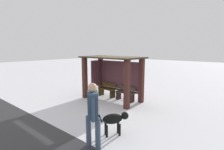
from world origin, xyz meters
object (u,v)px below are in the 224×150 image
object	(u,v)px
bench_center_inside	(125,94)
bench_left_inside	(107,90)
bus_shelter	(113,71)
dog	(115,119)
person_walking	(93,110)

from	to	relation	value
bench_center_inside	bench_left_inside	bearing A→B (deg)	179.98
bus_shelter	bench_left_inside	xyz separation A→B (m)	(-0.51, 0.14, -1.11)
bus_shelter	bench_left_inside	bearing A→B (deg)	164.75
dog	bench_left_inside	bearing A→B (deg)	134.62
person_walking	dog	xyz separation A→B (m)	(-0.01, 0.89, -0.54)
bench_center_inside	person_walking	size ratio (longest dim) A/B	0.58
bus_shelter	person_walking	world-z (taller)	bus_shelter
bench_center_inside	dog	bearing A→B (deg)	-59.64
bench_left_inside	bench_center_inside	bearing A→B (deg)	-0.02
bench_center_inside	dog	xyz separation A→B (m)	(1.77, -3.02, 0.16)
bench_left_inside	bus_shelter	bearing A→B (deg)	-15.25
bus_shelter	person_walking	size ratio (longest dim) A/B	1.79
bus_shelter	bench_center_inside	xyz separation A→B (m)	(0.70, 0.14, -1.11)
bus_shelter	person_walking	bearing A→B (deg)	-56.67
dog	person_walking	bearing A→B (deg)	-89.27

